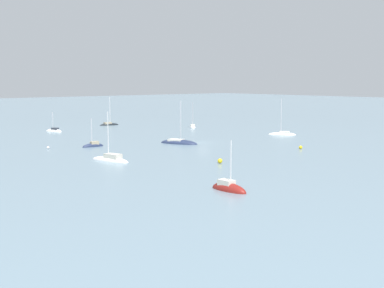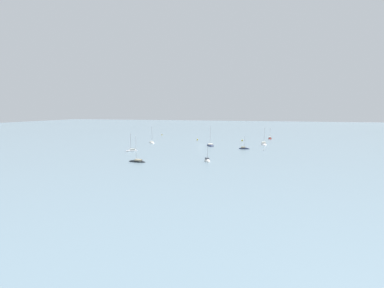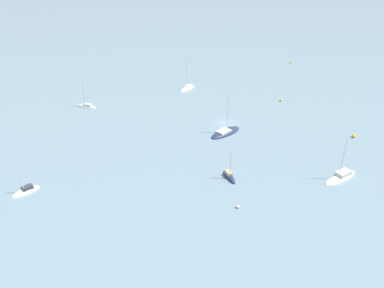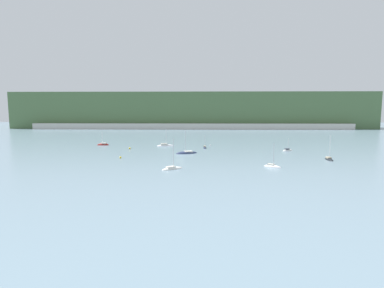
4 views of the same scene
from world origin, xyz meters
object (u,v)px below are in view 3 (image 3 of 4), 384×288
sailboat_3 (187,88)px  mooring_buoy_2 (291,62)px  sailboat_1 (340,178)px  mooring_buoy_0 (281,100)px  mooring_buoy_3 (238,207)px  sailboat_0 (225,133)px  mooring_buoy_1 (354,136)px  sailboat_4 (87,107)px  sailboat_7 (26,192)px  sailboat_2 (229,177)px

sailboat_3 → mooring_buoy_2: size_ratio=15.12×
sailboat_1 → mooring_buoy_0: 38.62m
mooring_buoy_0 → mooring_buoy_3: bearing=48.9°
sailboat_0 → mooring_buoy_1: bearing=-47.3°
sailboat_4 → sailboat_1: bearing=164.5°
sailboat_3 → mooring_buoy_2: bearing=159.1°
sailboat_3 → sailboat_7: size_ratio=1.61×
sailboat_3 → mooring_buoy_3: 58.06m
mooring_buoy_3 → mooring_buoy_0: bearing=-131.1°
sailboat_2 → mooring_buoy_3: (2.74, 8.59, 0.16)m
sailboat_3 → sailboat_4: sailboat_3 is taller
sailboat_7 → mooring_buoy_1: bearing=151.8°
sailboat_1 → sailboat_4: 64.38m
sailboat_3 → mooring_buoy_1: 48.98m
sailboat_3 → mooring_buoy_2: 46.47m
mooring_buoy_1 → mooring_buoy_3: 37.86m
sailboat_0 → mooring_buoy_0: sailboat_0 is taller
sailboat_4 → mooring_buoy_0: (-49.80, 14.97, 0.25)m
sailboat_1 → mooring_buoy_2: sailboat_1 is taller
sailboat_0 → sailboat_1: sailboat_0 is taller
sailboat_0 → mooring_buoy_0: 26.03m
sailboat_1 → sailboat_7: sailboat_1 is taller
sailboat_1 → mooring_buoy_1: (-14.10, -12.20, 0.27)m
sailboat_1 → sailboat_3: sailboat_3 is taller
sailboat_7 → mooring_buoy_3: size_ratio=11.05×
sailboat_3 → sailboat_0: bearing=48.7°
sailboat_1 → mooring_buoy_1: sailboat_1 is taller
sailboat_0 → sailboat_3: sailboat_0 is taller
sailboat_1 → mooring_buoy_3: sailboat_1 is taller
sailboat_0 → mooring_buoy_3: size_ratio=18.74×
mooring_buoy_2 → sailboat_4: bearing=12.3°
sailboat_0 → sailboat_1: size_ratio=1.12×
sailboat_0 → sailboat_4: sailboat_0 is taller
sailboat_7 → mooring_buoy_3: sailboat_7 is taller
sailboat_4 → sailboat_7: size_ratio=1.34×
sailboat_2 → mooring_buoy_1: bearing=101.0°
sailboat_2 → sailboat_7: 35.40m
sailboat_1 → mooring_buoy_0: bearing=-120.5°
sailboat_0 → sailboat_4: 38.48m
sailboat_7 → mooring_buoy_2: 103.29m
mooring_buoy_3 → sailboat_3: bearing=-102.8°
sailboat_2 → sailboat_3: (-10.13, -48.03, -0.02)m
sailboat_1 → sailboat_4: size_ratio=1.13×
sailboat_4 → mooring_buoy_3: bearing=145.8°
mooring_buoy_2 → sailboat_1: bearing=61.9°
mooring_buoy_1 → mooring_buoy_2: size_ratio=1.25×
sailboat_4 → sailboat_3: bearing=-134.5°
sailboat_3 → mooring_buoy_1: sailboat_3 is taller
sailboat_1 → sailboat_0: bearing=-78.2°
sailboat_1 → mooring_buoy_0: (-11.58, -36.84, 0.21)m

